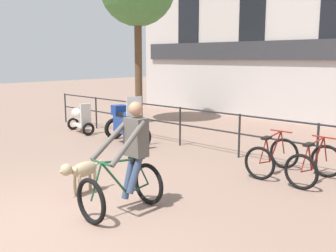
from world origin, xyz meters
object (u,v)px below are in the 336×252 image
(dog, at_px, (80,171))
(parked_bicycle_mid_left, at_px, (314,165))
(cyclist_with_bike, at_px, (128,163))
(parked_motorcycle, at_px, (126,124))
(parked_scooter, at_px, (80,118))
(parked_bicycle_near_lamp, at_px, (272,157))

(dog, relative_size, parked_bicycle_mid_left, 0.81)
(cyclist_with_bike, bearing_deg, dog, -174.62)
(parked_motorcycle, bearing_deg, parked_bicycle_mid_left, -73.72)
(dog, relative_size, parked_scooter, 0.69)
(dog, height_order, parked_motorcycle, parked_motorcycle)
(parked_bicycle_near_lamp, distance_m, parked_bicycle_mid_left, 0.88)
(parked_motorcycle, xyz_separation_m, parked_bicycle_mid_left, (5.18, 0.21, -0.20))
(parked_motorcycle, bearing_deg, parked_bicycle_near_lamp, -73.24)
(parked_scooter, bearing_deg, cyclist_with_bike, -106.80)
(cyclist_with_bike, xyz_separation_m, dog, (-1.17, -0.08, -0.34))
(dog, bearing_deg, cyclist_with_bike, 1.48)
(cyclist_with_bike, bearing_deg, parked_bicycle_mid_left, 66.90)
(cyclist_with_bike, xyz_separation_m, parked_bicycle_near_lamp, (0.64, 3.31, -0.41))
(cyclist_with_bike, relative_size, parked_motorcycle, 0.94)
(dog, distance_m, parked_motorcycle, 4.04)
(parked_bicycle_near_lamp, bearing_deg, cyclist_with_bike, 77.66)
(parked_scooter, bearing_deg, parked_bicycle_mid_left, -77.94)
(cyclist_with_bike, relative_size, parked_scooter, 1.27)
(parked_bicycle_near_lamp, height_order, parked_bicycle_mid_left, same)
(dog, bearing_deg, parked_motorcycle, 125.71)
(parked_scooter, bearing_deg, dog, -112.86)
(cyclist_with_bike, height_order, parked_motorcycle, cyclist_with_bike)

